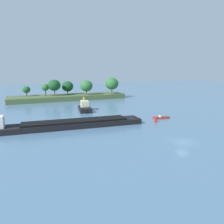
# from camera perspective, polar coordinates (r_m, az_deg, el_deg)

# --- Properties ---
(ground_plane) EXTENTS (400.00, 400.00, 0.00)m
(ground_plane) POSITION_cam_1_polar(r_m,az_deg,el_deg) (49.53, 17.71, -7.38)
(ground_plane) COLOR slate
(treeline_island) EXTENTS (56.58, 13.90, 10.62)m
(treeline_island) POSITION_cam_1_polar(r_m,az_deg,el_deg) (112.77, -10.16, 4.81)
(treeline_island) COLOR #4C6038
(treeline_island) RESTS_ON ground
(cargo_barge) EXTENTS (39.34, 8.68, 5.98)m
(cargo_barge) POSITION_cam_1_polar(r_m,az_deg,el_deg) (59.27, -11.47, -3.03)
(cargo_barge) COLOR black
(cargo_barge) RESTS_ON ground
(small_motorboat) EXTENTS (5.33, 2.46, 1.02)m
(small_motorboat) POSITION_cam_1_polar(r_m,az_deg,el_deg) (70.36, 12.55, -1.42)
(small_motorboat) COLOR maroon
(small_motorboat) RESTS_ON ground
(tugboat) EXTENTS (6.11, 12.22, 4.83)m
(tugboat) POSITION_cam_1_polar(r_m,az_deg,el_deg) (81.97, -7.03, 1.19)
(tugboat) COLOR black
(tugboat) RESTS_ON ground
(channel_buoy_red) EXTENTS (0.70, 0.70, 1.90)m
(channel_buoy_red) POSITION_cam_1_polar(r_m,az_deg,el_deg) (65.01, 11.16, -1.93)
(channel_buoy_red) COLOR red
(channel_buoy_red) RESTS_ON ground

